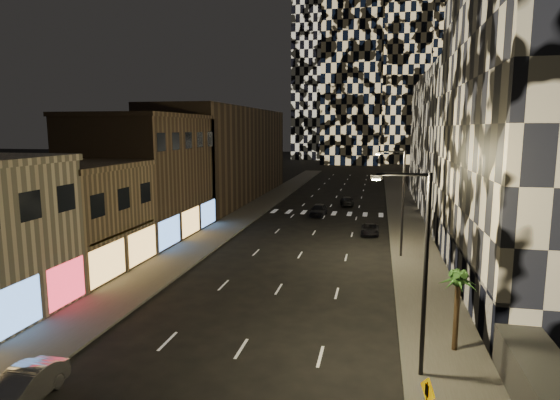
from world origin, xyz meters
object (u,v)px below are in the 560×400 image
at_px(car_silver_parked, 22,388).
at_px(palm_tree, 458,285).
at_px(car_dark_oncoming, 347,201).
at_px(car_dark_midlane, 318,210).
at_px(streetlight_far, 400,196).
at_px(streetlight_near, 420,261).
at_px(car_dark_rightlane, 370,229).

relative_size(car_silver_parked, palm_tree, 1.05).
relative_size(car_silver_parked, car_dark_oncoming, 0.96).
xyz_separation_m(car_dark_midlane, car_dark_oncoming, (2.99, 8.89, -0.12)).
xyz_separation_m(streetlight_far, car_dark_midlane, (-9.15, 17.83, -4.59)).
xyz_separation_m(car_dark_midlane, palm_tree, (11.23, -35.02, 2.72)).
xyz_separation_m(streetlight_far, car_dark_oncoming, (-6.15, 26.72, -4.71)).
relative_size(streetlight_far, car_silver_parked, 2.12).
xyz_separation_m(streetlight_near, car_dark_rightlane, (-2.54, 28.37, -4.81)).
bearing_deg(car_silver_parked, palm_tree, 23.21).
xyz_separation_m(streetlight_far, palm_tree, (2.08, -17.19, -1.87)).
xyz_separation_m(car_dark_oncoming, palm_tree, (8.23, -43.90, 2.84)).
height_order(car_silver_parked, car_dark_midlane, car_dark_midlane).
relative_size(car_dark_oncoming, car_dark_rightlane, 1.14).
height_order(streetlight_near, streetlight_far, same).
height_order(streetlight_near, car_dark_oncoming, streetlight_near).
bearing_deg(streetlight_far, car_silver_parked, -121.44).
distance_m(car_dark_midlane, car_dark_oncoming, 9.38).
distance_m(streetlight_near, car_dark_oncoming, 47.35).
relative_size(streetlight_far, car_dark_rightlane, 2.31).
bearing_deg(streetlight_near, car_dark_oncoming, 97.51).
bearing_deg(car_dark_oncoming, palm_tree, 92.82).
bearing_deg(car_dark_midlane, palm_tree, -69.29).
relative_size(streetlight_near, car_dark_midlane, 2.01).
distance_m(streetlight_far, car_dark_midlane, 20.56).
height_order(streetlight_far, car_dark_oncoming, streetlight_far).
relative_size(car_silver_parked, car_dark_rightlane, 1.09).
xyz_separation_m(car_silver_parked, palm_tree, (17.63, 8.25, 2.78)).
bearing_deg(streetlight_far, car_dark_oncoming, 102.97).
height_order(car_dark_midlane, palm_tree, palm_tree).
bearing_deg(streetlight_far, car_dark_rightlane, 106.88).
bearing_deg(car_dark_oncoming, streetlight_far, 95.17).
distance_m(car_dark_midlane, palm_tree, 36.87).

